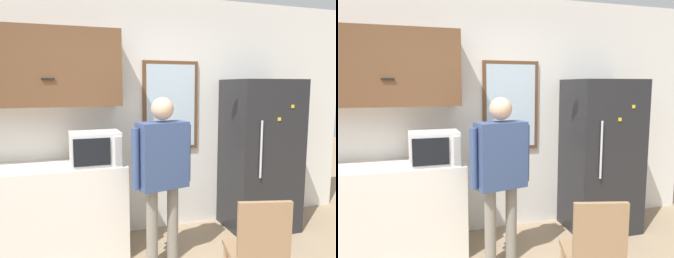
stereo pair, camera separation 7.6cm
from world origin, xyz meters
TOP-DOWN VIEW (x-y plane):
  - back_wall at (0.00, 2.03)m, footprint 6.00×0.06m
  - counter at (-1.13, 1.70)m, footprint 2.14×0.62m
  - upper_cabinets at (-1.13, 1.83)m, footprint 2.14×0.37m
  - microwave at (-0.35, 1.59)m, footprint 0.48×0.38m
  - person at (0.23, 1.24)m, footprint 0.61×0.31m
  - refrigerator at (1.58, 1.67)m, footprint 0.79×0.68m
  - chair at (0.70, 0.35)m, footprint 0.50×0.50m
  - window at (0.56, 1.99)m, footprint 0.66×0.05m

SIDE VIEW (x-z plane):
  - counter at x=-1.13m, z-range 0.00..0.93m
  - chair at x=0.70m, z-range 0.05..0.95m
  - refrigerator at x=1.58m, z-range 0.00..1.77m
  - person at x=0.23m, z-range 0.17..1.77m
  - microwave at x=-0.35m, z-range 0.93..1.26m
  - back_wall at x=0.00m, z-range 0.00..2.70m
  - window at x=0.56m, z-range 0.95..1.98m
  - upper_cabinets at x=-1.13m, z-range 1.50..2.26m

